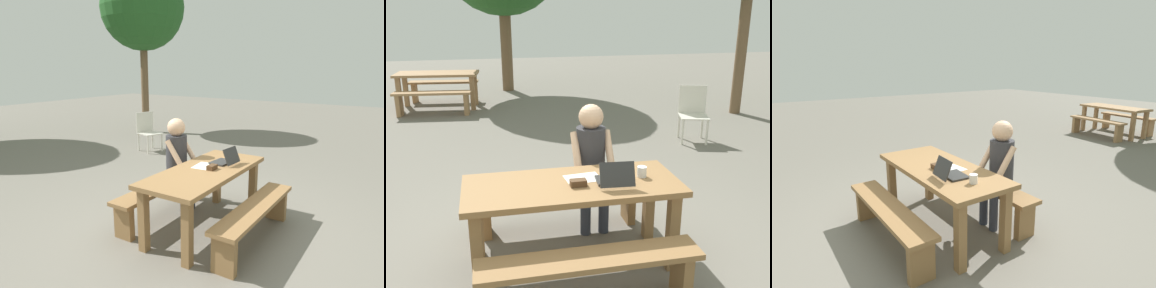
{
  "view_description": "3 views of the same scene",
  "coord_description": "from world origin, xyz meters",
  "views": [
    {
      "loc": [
        -3.25,
        -1.92,
        1.91
      ],
      "look_at": [
        0.1,
        0.25,
        0.99
      ],
      "focal_mm": 31.82,
      "sensor_mm": 36.0,
      "label": 1
    },
    {
      "loc": [
        -0.66,
        -3.24,
        2.14
      ],
      "look_at": [
        0.1,
        0.25,
        0.99
      ],
      "focal_mm": 40.95,
      "sensor_mm": 36.0,
      "label": 2
    },
    {
      "loc": [
        2.84,
        -1.67,
        1.85
      ],
      "look_at": [
        0.1,
        0.25,
        0.99
      ],
      "focal_mm": 28.99,
      "sensor_mm": 36.0,
      "label": 3
    }
  ],
  "objects": [
    {
      "name": "ground_plane",
      "position": [
        0.0,
        0.0,
        0.0
      ],
      "size": [
        30.0,
        30.0,
        0.0
      ],
      "primitive_type": "plane",
      "color": "slate"
    },
    {
      "name": "picnic_table_front",
      "position": [
        0.0,
        0.0,
        0.62
      ],
      "size": [
        1.77,
        0.74,
        0.74
      ],
      "color": "olive",
      "rests_on": "ground"
    },
    {
      "name": "bench_near",
      "position": [
        0.0,
        -0.63,
        0.33
      ],
      "size": [
        1.62,
        0.3,
        0.44
      ],
      "color": "olive",
      "rests_on": "ground"
    },
    {
      "name": "bench_far",
      "position": [
        0.0,
        0.63,
        0.33
      ],
      "size": [
        1.62,
        0.3,
        0.44
      ],
      "color": "olive",
      "rests_on": "ground"
    },
    {
      "name": "laptop",
      "position": [
        0.33,
        -0.09,
        0.79
      ],
      "size": [
        0.3,
        0.31,
        0.21
      ],
      "rotation": [
        0.0,
        0.0,
        3.06
      ],
      "color": "#2D2D2D",
      "rests_on": "picnic_table_front"
    },
    {
      "name": "small_pouch",
      "position": [
        0.03,
        -0.07,
        0.77
      ],
      "size": [
        0.13,
        0.08,
        0.05
      ],
      "color": "#4C331E",
      "rests_on": "picnic_table_front"
    },
    {
      "name": "paper_sheet",
      "position": [
        0.11,
        0.08,
        0.74
      ],
      "size": [
        0.32,
        0.24,
        0.0
      ],
      "rotation": [
        0.0,
        0.0,
        0.11
      ],
      "color": "white",
      "rests_on": "picnic_table_front"
    },
    {
      "name": "coffee_mug",
      "position": [
        0.6,
        0.01,
        0.78
      ],
      "size": [
        0.08,
        0.08,
        0.09
      ],
      "color": "white",
      "rests_on": "picnic_table_front"
    },
    {
      "name": "person_seated",
      "position": [
        0.31,
        0.59,
        0.73
      ],
      "size": [
        0.39,
        0.4,
        1.24
      ],
      "color": "#333847",
      "rests_on": "ground"
    },
    {
      "name": "plastic_chair",
      "position": [
        2.62,
        3.09,
        0.47
      ],
      "size": [
        0.55,
        0.55,
        0.88
      ],
      "rotation": [
        0.0,
        0.0,
        6.0
      ],
      "color": "silver",
      "rests_on": "ground"
    },
    {
      "name": "tree_right",
      "position": [
        4.34,
        4.62,
        3.46
      ],
      "size": [
        2.31,
        2.31,
        4.63
      ],
      "color": "brown",
      "rests_on": "ground"
    }
  ]
}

